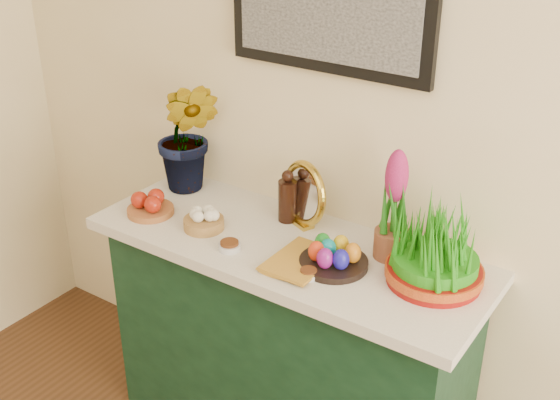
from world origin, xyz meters
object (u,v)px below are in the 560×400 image
at_px(book, 277,252).
at_px(sideboard, 288,350).
at_px(mirror, 304,194).
at_px(hyacinth_green, 187,118).
at_px(wheatgrass_sabzeh, 436,252).

bearing_deg(book, sideboard, 103.88).
bearing_deg(sideboard, mirror, 101.33).
bearing_deg(mirror, hyacinth_green, -178.78).
xyz_separation_m(mirror, book, (0.05, -0.24, -0.10)).
xyz_separation_m(mirror, wheatgrass_sabzeh, (0.53, -0.09, -0.01)).
distance_m(hyacinth_green, mirror, 0.55).
relative_size(mirror, wheatgrass_sabzeh, 0.79).
xyz_separation_m(hyacinth_green, book, (0.57, -0.23, -0.28)).
height_order(hyacinth_green, book, hyacinth_green).
distance_m(sideboard, hyacinth_green, 0.94).
distance_m(book, wheatgrass_sabzeh, 0.51).
xyz_separation_m(sideboard, mirror, (-0.03, 0.14, 0.58)).
bearing_deg(wheatgrass_sabzeh, sideboard, -174.66).
bearing_deg(sideboard, book, -76.57).
xyz_separation_m(sideboard, book, (0.02, -0.10, 0.48)).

